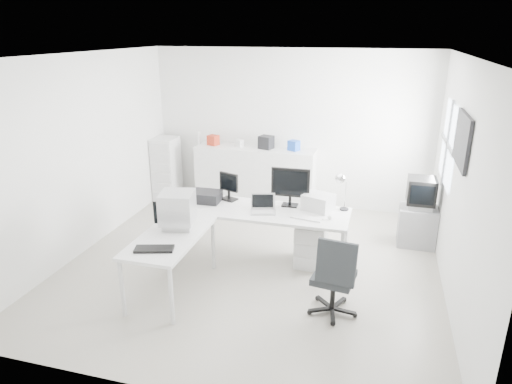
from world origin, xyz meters
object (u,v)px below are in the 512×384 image
(lcd_monitor_small, at_px, (229,187))
(main_desk, at_px, (261,234))
(side_desk, at_px, (172,263))
(tv_cabinet, at_px, (417,226))
(laser_printer, at_px, (318,202))
(sideboard, at_px, (255,177))
(inkjet_printer, at_px, (206,196))
(crt_monitor, at_px, (178,212))
(filing_cabinet, at_px, (167,169))
(crt_tv, at_px, (421,194))
(drawer_pedestal, at_px, (311,244))
(lcd_monitor_large, at_px, (290,187))
(office_chair, at_px, (334,274))
(laptop, at_px, (263,205))

(lcd_monitor_small, bearing_deg, main_desk, -4.61)
(side_desk, distance_m, tv_cabinet, 3.70)
(laser_printer, xyz_separation_m, sideboard, (-1.40, 1.82, -0.32))
(inkjet_printer, distance_m, crt_monitor, 0.96)
(crt_monitor, bearing_deg, inkjet_printer, 78.73)
(filing_cabinet, bearing_deg, laser_printer, -28.34)
(crt_monitor, bearing_deg, lcd_monitor_small, 63.47)
(inkjet_printer, xyz_separation_m, sideboard, (0.20, 1.94, -0.28))
(side_desk, relative_size, crt_tv, 2.80)
(lcd_monitor_small, xyz_separation_m, filing_cabinet, (-1.81, 1.65, -0.35))
(main_desk, bearing_deg, filing_cabinet, 141.19)
(drawer_pedestal, distance_m, crt_tv, 1.84)
(side_desk, bearing_deg, tv_cabinet, 35.89)
(drawer_pedestal, height_order, tv_cabinet, drawer_pedestal)
(drawer_pedestal, relative_size, lcd_monitor_small, 1.54)
(laser_printer, distance_m, crt_monitor, 1.93)
(drawer_pedestal, height_order, laser_printer, laser_printer)
(drawer_pedestal, distance_m, laser_printer, 0.59)
(lcd_monitor_large, relative_size, office_chair, 0.56)
(crt_monitor, relative_size, office_chair, 0.41)
(main_desk, height_order, office_chair, office_chair)
(inkjet_printer, xyz_separation_m, lcd_monitor_large, (1.20, 0.15, 0.21))
(sideboard, bearing_deg, lcd_monitor_large, -60.81)
(lcd_monitor_small, bearing_deg, laser_printer, 18.51)
(drawer_pedestal, height_order, crt_tv, crt_tv)
(inkjet_printer, height_order, laser_printer, laser_printer)
(lcd_monitor_small, relative_size, laptop, 1.21)
(inkjet_printer, relative_size, crt_tv, 0.83)
(inkjet_printer, height_order, sideboard, sideboard)
(main_desk, distance_m, office_chair, 1.54)
(drawer_pedestal, xyz_separation_m, crt_tv, (1.44, 1.02, 0.52))
(drawer_pedestal, bearing_deg, main_desk, -175.91)
(main_desk, xyz_separation_m, crt_monitor, (-0.85, -0.85, 0.58))
(sideboard, xyz_separation_m, filing_cabinet, (-1.71, -0.15, 0.05))
(drawer_pedestal, xyz_separation_m, office_chair, (0.42, -1.10, 0.20))
(crt_monitor, relative_size, sideboard, 0.19)
(inkjet_printer, bearing_deg, drawer_pedestal, -3.44)
(drawer_pedestal, xyz_separation_m, lcd_monitor_small, (-1.25, 0.20, 0.65))
(office_chair, bearing_deg, crt_monitor, -177.26)
(crt_monitor, distance_m, office_chair, 2.04)
(laser_printer, bearing_deg, main_desk, -144.15)
(lcd_monitor_large, xyz_separation_m, laser_printer, (0.40, -0.03, -0.17))
(crt_monitor, bearing_deg, side_desk, -101.27)
(lcd_monitor_small, relative_size, lcd_monitor_large, 0.70)
(inkjet_printer, distance_m, lcd_monitor_small, 0.36)
(laptop, relative_size, sideboard, 0.15)
(main_desk, height_order, inkjet_printer, inkjet_printer)
(tv_cabinet, height_order, crt_tv, crt_tv)
(laser_printer, height_order, crt_monitor, crt_monitor)
(lcd_monitor_large, bearing_deg, main_desk, -145.69)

